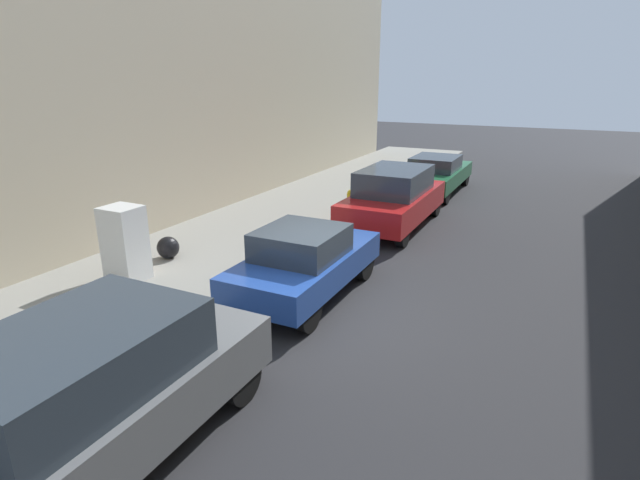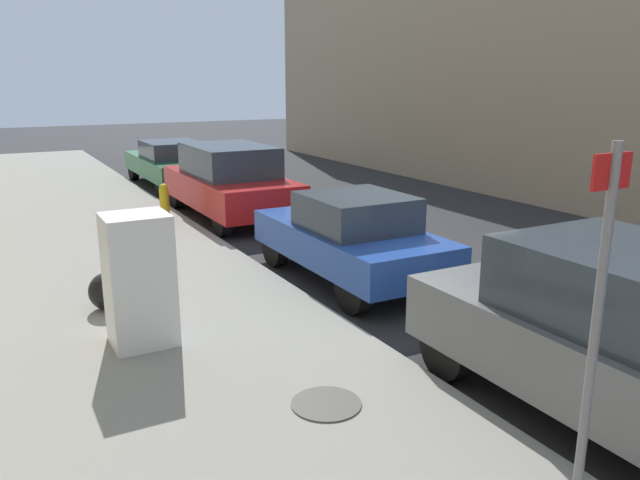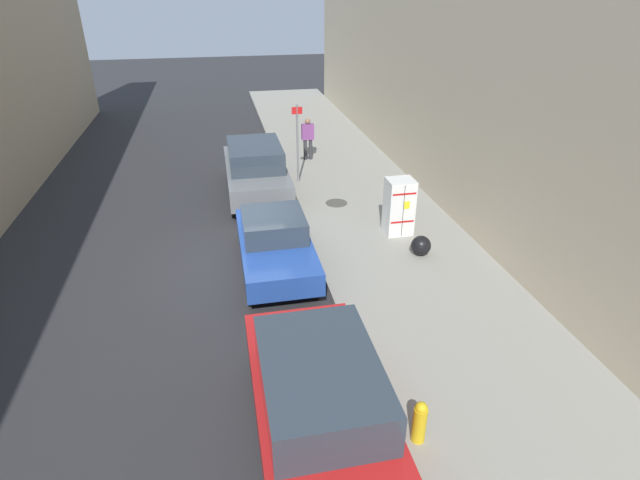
# 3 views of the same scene
# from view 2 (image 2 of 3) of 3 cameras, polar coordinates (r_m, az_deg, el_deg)

# --- Properties ---
(ground_plane) EXTENTS (80.00, 80.00, 0.00)m
(ground_plane) POSITION_cam_2_polar(r_m,az_deg,el_deg) (10.44, 7.88, -3.72)
(ground_plane) COLOR #28282B
(sidewalk_slab) EXTENTS (4.52, 44.00, 0.12)m
(sidewalk_slab) POSITION_cam_2_polar(r_m,az_deg,el_deg) (8.74, -14.86, -7.33)
(sidewalk_slab) COLOR gray
(sidewalk_slab) RESTS_ON ground
(discarded_refrigerator) EXTENTS (0.75, 0.69, 1.60)m
(discarded_refrigerator) POSITION_cam_2_polar(r_m,az_deg,el_deg) (7.73, -16.20, -3.53)
(discarded_refrigerator) COLOR white
(discarded_refrigerator) RESTS_ON sidewalk_slab
(manhole_cover) EXTENTS (0.70, 0.70, 0.02)m
(manhole_cover) POSITION_cam_2_polar(r_m,az_deg,el_deg) (6.37, 0.58, -14.74)
(manhole_cover) COLOR #47443F
(manhole_cover) RESTS_ON sidewalk_slab
(street_sign_post) EXTENTS (0.36, 0.07, 2.74)m
(street_sign_post) POSITION_cam_2_polar(r_m,az_deg,el_deg) (4.72, 23.97, -6.53)
(street_sign_post) COLOR slate
(street_sign_post) RESTS_ON sidewalk_slab
(fire_hydrant) EXTENTS (0.22, 0.22, 0.77)m
(fire_hydrant) POSITION_cam_2_polar(r_m,az_deg,el_deg) (14.95, -14.05, 3.60)
(fire_hydrant) COLOR gold
(fire_hydrant) RESTS_ON sidewalk_slab
(trash_bag) EXTENTS (0.53, 0.53, 0.53)m
(trash_bag) POSITION_cam_2_polar(r_m,az_deg,el_deg) (9.17, -18.83, -4.44)
(trash_bag) COLOR black
(trash_bag) RESTS_ON sidewalk_slab
(parked_hatchback_blue) EXTENTS (1.72, 3.89, 1.47)m
(parked_hatchback_blue) POSITION_cam_2_polar(r_m,az_deg,el_deg) (10.15, 2.86, 0.31)
(parked_hatchback_blue) COLOR #23479E
(parked_hatchback_blue) RESTS_ON ground
(parked_suv_red) EXTENTS (1.93, 4.61, 1.73)m
(parked_suv_red) POSITION_cam_2_polar(r_m,az_deg,el_deg) (15.05, -8.25, 5.37)
(parked_suv_red) COLOR red
(parked_suv_red) RESTS_ON ground
(parked_sedan_green) EXTENTS (1.82, 4.76, 1.41)m
(parked_sedan_green) POSITION_cam_2_polar(r_m,az_deg,el_deg) (19.88, -13.43, 6.90)
(parked_sedan_green) COLOR #1E6038
(parked_sedan_green) RESTS_ON ground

